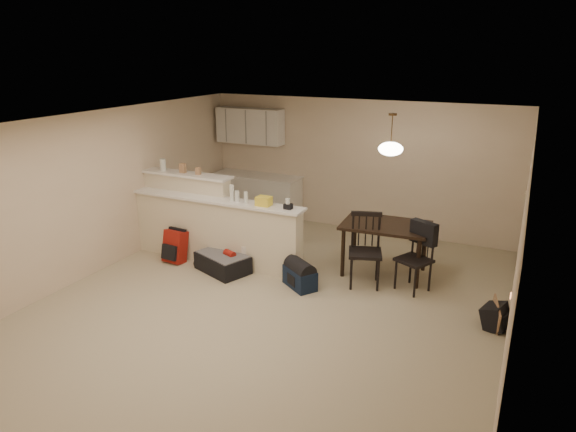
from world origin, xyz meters
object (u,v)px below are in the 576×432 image
Objects in this scene: dining_chair_far at (414,258)px; dining_table at (386,230)px; black_daypack at (496,317)px; navy_duffel at (300,278)px; suitcase at (223,263)px; red_backpack at (175,246)px; pendant_lamp at (391,148)px; dining_chair_near at (365,251)px.

dining_table is at bearing 170.03° from dining_chair_far.
black_daypack is (1.19, -0.62, -0.35)m from dining_chair_far.
dining_table is 1.36× the size of dining_chair_far.
dining_chair_far is 1.68m from navy_duffel.
dining_chair_far is at bearing 33.16° from suitcase.
black_daypack is (4.98, 0.00, -0.11)m from red_backpack.
pendant_lamp reaches higher than dining_chair_near.
dining_chair_near is 2.02× the size of navy_duffel.
suitcase is 2.41× the size of black_daypack.
pendant_lamp is at bearing 81.00° from navy_duffel.
red_backpack is 2.27m from navy_duffel.
red_backpack reaches higher than suitcase.
red_backpack is (-3.25, -1.02, -0.45)m from dining_table.
pendant_lamp is 1.14× the size of navy_duffel.
suitcase is at bearing -141.15° from dining_chair_far.
red_backpack is at bearing -144.07° from dining_chair_far.
red_backpack is at bearing -145.19° from navy_duffel.
black_daypack is at bearing -30.58° from pendant_lamp.
pendant_lamp is (-0.00, -0.00, 1.27)m from dining_table.
suitcase is (-2.86, -0.62, -0.36)m from dining_chair_far.
dining_chair_near is 2.06× the size of red_backpack.
suitcase is (-2.18, -0.48, -0.41)m from dining_chair_near.
dining_chair_near reaches higher than navy_duffel.
dining_chair_far reaches higher than dining_table.
black_daypack is at bearing 34.81° from navy_duffel.
dining_table is 1.25× the size of dining_chair_near.
dining_table is 3.95× the size of black_daypack.
dining_table is at bearing 18.43° from pendant_lamp.
dining_chair_far is 2.90× the size of black_daypack.
dining_chair_far is at bearing 56.98° from navy_duffel.
dining_chair_near reaches higher than dining_table.
dining_chair_far is 2.95m from suitcase.
dining_table is 1.27m from pendant_lamp.
dining_table is 2.09m from black_daypack.
dining_chair_near is 1.98m from black_daypack.
navy_duffel is (2.27, 0.00, -0.12)m from red_backpack.
suitcase is 4.05m from black_daypack.
black_daypack is (2.71, 0.00, 0.00)m from navy_duffel.
dining_chair_far reaches higher than suitcase.
pendant_lamp is at bearing 170.03° from dining_chair_far.
dining_table reaches higher than black_daypack.
black_daypack is at bearing -34.20° from dining_table.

